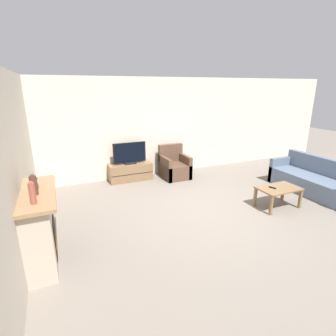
{
  "coord_description": "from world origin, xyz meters",
  "views": [
    {
      "loc": [
        -2.78,
        -4.05,
        2.45
      ],
      "look_at": [
        -0.72,
        0.65,
        0.85
      ],
      "focal_mm": 28.0,
      "sensor_mm": 36.0,
      "label": 1
    }
  ],
  "objects_px": {
    "coffee_table": "(279,190)",
    "remote": "(272,188)",
    "armchair": "(174,167)",
    "mantel_vase_left": "(32,193)",
    "mantel_vase_centre_left": "(34,185)",
    "tv_stand": "(130,172)",
    "mantel_clock": "(35,183)",
    "tv": "(130,154)",
    "fireplace": "(40,226)",
    "couch": "(314,181)"
  },
  "relations": [
    {
      "from": "mantel_vase_centre_left",
      "to": "coffee_table",
      "type": "height_order",
      "value": "mantel_vase_centre_left"
    },
    {
      "from": "armchair",
      "to": "couch",
      "type": "bearing_deg",
      "value": -42.12
    },
    {
      "from": "tv_stand",
      "to": "mantel_vase_left",
      "type": "bearing_deg",
      "value": -123.11
    },
    {
      "from": "mantel_clock",
      "to": "remote",
      "type": "height_order",
      "value": "mantel_clock"
    },
    {
      "from": "mantel_clock",
      "to": "armchair",
      "type": "distance_m",
      "value": 4.18
    },
    {
      "from": "fireplace",
      "to": "tv_stand",
      "type": "height_order",
      "value": "fireplace"
    },
    {
      "from": "tv_stand",
      "to": "couch",
      "type": "height_order",
      "value": "couch"
    },
    {
      "from": "mantel_clock",
      "to": "couch",
      "type": "height_order",
      "value": "mantel_clock"
    },
    {
      "from": "tv",
      "to": "remote",
      "type": "bearing_deg",
      "value": -51.61
    },
    {
      "from": "tv",
      "to": "armchair",
      "type": "relative_size",
      "value": 0.99
    },
    {
      "from": "mantel_vase_left",
      "to": "mantel_vase_centre_left",
      "type": "relative_size",
      "value": 1.03
    },
    {
      "from": "coffee_table",
      "to": "couch",
      "type": "height_order",
      "value": "couch"
    },
    {
      "from": "mantel_vase_left",
      "to": "mantel_clock",
      "type": "distance_m",
      "value": 0.56
    },
    {
      "from": "coffee_table",
      "to": "remote",
      "type": "bearing_deg",
      "value": 165.35
    },
    {
      "from": "fireplace",
      "to": "coffee_table",
      "type": "distance_m",
      "value": 4.51
    },
    {
      "from": "mantel_clock",
      "to": "remote",
      "type": "xyz_separation_m",
      "value": [
        4.34,
        -0.16,
        -0.69
      ]
    },
    {
      "from": "tv_stand",
      "to": "couch",
      "type": "xyz_separation_m",
      "value": [
        3.8,
        -2.6,
        0.05
      ]
    },
    {
      "from": "fireplace",
      "to": "armchair",
      "type": "bearing_deg",
      "value": 37.66
    },
    {
      "from": "mantel_vase_left",
      "to": "mantel_clock",
      "type": "bearing_deg",
      "value": 89.92
    },
    {
      "from": "tv_stand",
      "to": "tv",
      "type": "xyz_separation_m",
      "value": [
        0.0,
        -0.0,
        0.5
      ]
    },
    {
      "from": "mantel_vase_left",
      "to": "tv",
      "type": "xyz_separation_m",
      "value": [
        2.1,
        3.22,
        -0.47
      ]
    },
    {
      "from": "tv_stand",
      "to": "tv",
      "type": "relative_size",
      "value": 1.3
    },
    {
      "from": "mantel_clock",
      "to": "tv_stand",
      "type": "bearing_deg",
      "value": 51.73
    },
    {
      "from": "mantel_vase_centre_left",
      "to": "tv_stand",
      "type": "distance_m",
      "value": 3.72
    },
    {
      "from": "armchair",
      "to": "remote",
      "type": "relative_size",
      "value": 5.8
    },
    {
      "from": "tv",
      "to": "armchair",
      "type": "height_order",
      "value": "tv"
    },
    {
      "from": "fireplace",
      "to": "couch",
      "type": "distance_m",
      "value": 5.93
    },
    {
      "from": "remote",
      "to": "couch",
      "type": "relative_size",
      "value": 0.08
    },
    {
      "from": "mantel_vase_left",
      "to": "fireplace",
      "type": "bearing_deg",
      "value": 92.28
    },
    {
      "from": "mantel_vase_left",
      "to": "coffee_table",
      "type": "xyz_separation_m",
      "value": [
        4.49,
        0.36,
        -0.84
      ]
    },
    {
      "from": "armchair",
      "to": "couch",
      "type": "height_order",
      "value": "armchair"
    },
    {
      "from": "mantel_vase_left",
      "to": "mantel_vase_centre_left",
      "type": "distance_m",
      "value": 0.32
    },
    {
      "from": "coffee_table",
      "to": "remote",
      "type": "height_order",
      "value": "remote"
    },
    {
      "from": "mantel_clock",
      "to": "tv_stand",
      "type": "height_order",
      "value": "mantel_clock"
    },
    {
      "from": "tv_stand",
      "to": "remote",
      "type": "height_order",
      "value": "tv_stand"
    },
    {
      "from": "fireplace",
      "to": "tv",
      "type": "distance_m",
      "value": 3.52
    },
    {
      "from": "fireplace",
      "to": "armchair",
      "type": "xyz_separation_m",
      "value": [
        3.32,
        2.56,
        -0.25
      ]
    },
    {
      "from": "tv_stand",
      "to": "couch",
      "type": "distance_m",
      "value": 4.6
    },
    {
      "from": "fireplace",
      "to": "mantel_clock",
      "type": "distance_m",
      "value": 0.62
    },
    {
      "from": "mantel_vase_centre_left",
      "to": "armchair",
      "type": "xyz_separation_m",
      "value": [
        3.3,
        2.67,
        -0.91
      ]
    },
    {
      "from": "fireplace",
      "to": "coffee_table",
      "type": "relative_size",
      "value": 1.61
    },
    {
      "from": "tv",
      "to": "remote",
      "type": "xyz_separation_m",
      "value": [
        2.24,
        -2.83,
        -0.29
      ]
    },
    {
      "from": "mantel_clock",
      "to": "couch",
      "type": "relative_size",
      "value": 0.07
    },
    {
      "from": "mantel_clock",
      "to": "coffee_table",
      "type": "bearing_deg",
      "value": -2.56
    },
    {
      "from": "mantel_vase_left",
      "to": "couch",
      "type": "distance_m",
      "value": 6.01
    },
    {
      "from": "tv",
      "to": "armchair",
      "type": "distance_m",
      "value": 1.3
    },
    {
      "from": "mantel_vase_centre_left",
      "to": "tv",
      "type": "relative_size",
      "value": 0.33
    },
    {
      "from": "fireplace",
      "to": "mantel_clock",
      "type": "xyz_separation_m",
      "value": [
        0.02,
        0.14,
        0.6
      ]
    },
    {
      "from": "armchair",
      "to": "remote",
      "type": "xyz_separation_m",
      "value": [
        1.04,
        -2.58,
        0.16
      ]
    },
    {
      "from": "mantel_vase_left",
      "to": "mantel_vase_centre_left",
      "type": "xyz_separation_m",
      "value": [
        0.0,
        0.32,
        -0.01
      ]
    }
  ]
}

